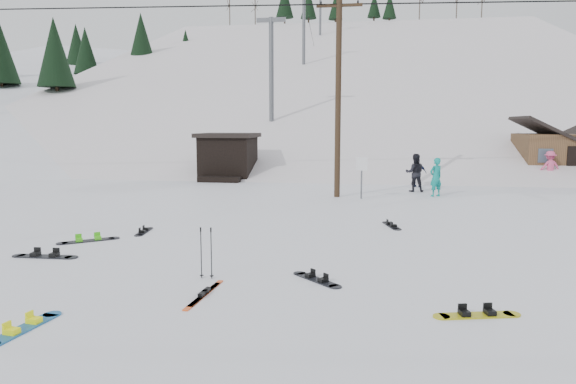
# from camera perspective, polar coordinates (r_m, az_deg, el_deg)

# --- Properties ---
(ground) EXTENTS (200.00, 200.00, 0.00)m
(ground) POSITION_cam_1_polar(r_m,az_deg,el_deg) (10.31, -10.71, -11.17)
(ground) COLOR white
(ground) RESTS_ON ground
(ski_slope) EXTENTS (60.00, 85.24, 65.97)m
(ski_slope) POSITION_cam_1_polar(r_m,az_deg,el_deg) (66.07, 5.67, -5.86)
(ski_slope) COLOR white
(ski_slope) RESTS_ON ground
(ridge_left) EXTENTS (47.54, 95.03, 58.38)m
(ridge_left) POSITION_cam_1_polar(r_m,az_deg,el_deg) (70.86, -25.28, -4.81)
(ridge_left) COLOR white
(ridge_left) RESTS_ON ground
(treeline_left) EXTENTS (20.00, 64.00, 10.00)m
(treeline_left) POSITION_cam_1_polar(r_m,az_deg,el_deg) (61.83, -28.44, 3.60)
(treeline_left) COLOR black
(treeline_left) RESTS_ON ground
(treeline_crest) EXTENTS (50.00, 6.00, 10.00)m
(treeline_crest) POSITION_cam_1_polar(r_m,az_deg,el_deg) (95.31, 6.79, 5.52)
(treeline_crest) COLOR black
(treeline_crest) RESTS_ON ski_slope
(utility_pole) EXTENTS (2.00, 0.26, 9.00)m
(utility_pole) POSITION_cam_1_polar(r_m,az_deg,el_deg) (23.27, 5.60, 10.95)
(utility_pole) COLOR #3A2819
(utility_pole) RESTS_ON ground
(trail_sign) EXTENTS (0.50, 0.09, 1.85)m
(trail_sign) POSITION_cam_1_polar(r_m,az_deg,el_deg) (22.86, 8.19, 2.43)
(trail_sign) COLOR #595B60
(trail_sign) RESTS_ON ground
(lift_hut) EXTENTS (3.40, 4.10, 2.75)m
(lift_hut) POSITION_cam_1_polar(r_m,az_deg,el_deg) (31.32, -6.67, 3.98)
(lift_hut) COLOR black
(lift_hut) RESTS_ON ground
(lift_tower_near) EXTENTS (2.20, 0.36, 8.00)m
(lift_tower_near) POSITION_cam_1_polar(r_m,az_deg,el_deg) (40.13, -1.86, 14.09)
(lift_tower_near) COLOR #595B60
(lift_tower_near) RESTS_ON ski_slope
(lift_tower_mid) EXTENTS (2.20, 0.36, 8.00)m
(lift_tower_mid) POSITION_cam_1_polar(r_m,az_deg,el_deg) (60.66, 1.77, 18.07)
(lift_tower_mid) COLOR #595B60
(lift_tower_mid) RESTS_ON ski_slope
(lift_tower_far) EXTENTS (2.20, 0.36, 8.00)m
(lift_tower_far) POSITION_cam_1_polar(r_m,az_deg,el_deg) (81.45, 3.62, 20.00)
(lift_tower_far) COLOR #595B60
(lift_tower_far) RESTS_ON ski_slope
(cabin) EXTENTS (5.39, 4.40, 3.77)m
(cabin) POSITION_cam_1_polar(r_m,az_deg,el_deg) (35.23, 28.18, 3.73)
(cabin) COLOR brown
(cabin) RESTS_ON ground
(hero_snowboard) EXTENTS (0.46, 1.60, 0.11)m
(hero_snowboard) POSITION_cam_1_polar(r_m,az_deg,el_deg) (9.55, -27.34, -13.26)
(hero_snowboard) COLOR #1964A3
(hero_snowboard) RESTS_ON ground
(hero_skis) EXTENTS (0.24, 1.80, 0.09)m
(hero_skis) POSITION_cam_1_polar(r_m,az_deg,el_deg) (10.25, -9.27, -11.08)
(hero_skis) COLOR #D44515
(hero_skis) RESTS_ON ground
(ski_poles) EXTENTS (0.31, 0.08, 1.11)m
(ski_poles) POSITION_cam_1_polar(r_m,az_deg,el_deg) (11.16, -9.08, -6.63)
(ski_poles) COLOR black
(ski_poles) RESTS_ON ground
(board_scatter_a) EXTENTS (1.72, 0.36, 0.12)m
(board_scatter_a) POSITION_cam_1_polar(r_m,az_deg,el_deg) (14.21, -25.39, -6.43)
(board_scatter_a) COLOR black
(board_scatter_a) RESTS_ON ground
(board_scatter_b) EXTENTS (0.38, 1.32, 0.09)m
(board_scatter_b) POSITION_cam_1_polar(r_m,az_deg,el_deg) (16.38, -15.71, -4.22)
(board_scatter_b) COLOR black
(board_scatter_b) RESTS_ON ground
(board_scatter_c) EXTENTS (1.42, 1.16, 0.12)m
(board_scatter_c) POSITION_cam_1_polar(r_m,az_deg,el_deg) (15.61, -21.28, -5.01)
(board_scatter_c) COLOR black
(board_scatter_c) RESTS_ON ground
(board_scatter_d) EXTENTS (1.11, 1.09, 0.10)m
(board_scatter_d) POSITION_cam_1_polar(r_m,az_deg,el_deg) (11.03, 3.19, -9.64)
(board_scatter_d) COLOR black
(board_scatter_d) RESTS_ON ground
(board_scatter_e) EXTENTS (1.52, 0.60, 0.11)m
(board_scatter_e) POSITION_cam_1_polar(r_m,az_deg,el_deg) (9.65, 20.25, -12.65)
(board_scatter_e) COLOR gold
(board_scatter_e) RESTS_ON ground
(board_scatter_f) EXTENTS (0.57, 1.40, 0.10)m
(board_scatter_f) POSITION_cam_1_polar(r_m,az_deg,el_deg) (17.00, 11.43, -3.65)
(board_scatter_f) COLOR black
(board_scatter_f) RESTS_ON ground
(skier_teal) EXTENTS (0.77, 0.71, 1.77)m
(skier_teal) POSITION_cam_1_polar(r_m,az_deg,el_deg) (24.36, 16.11, 1.60)
(skier_teal) COLOR #0E8F84
(skier_teal) RESTS_ON ground
(skier_dark) EXTENTS (0.91, 0.71, 1.86)m
(skier_dark) POSITION_cam_1_polar(r_m,az_deg,el_deg) (25.79, 13.91, 2.09)
(skier_dark) COLOR black
(skier_dark) RESTS_ON ground
(skier_pink) EXTENTS (1.26, 0.86, 1.80)m
(skier_pink) POSITION_cam_1_polar(r_m,az_deg,el_deg) (32.38, 27.08, 2.50)
(skier_pink) COLOR #D84C7C
(skier_pink) RESTS_ON ground
(skier_navy) EXTENTS (0.97, 0.61, 1.53)m
(skier_navy) POSITION_cam_1_polar(r_m,az_deg,el_deg) (27.73, 14.21, 2.11)
(skier_navy) COLOR #171E3B
(skier_navy) RESTS_ON ground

